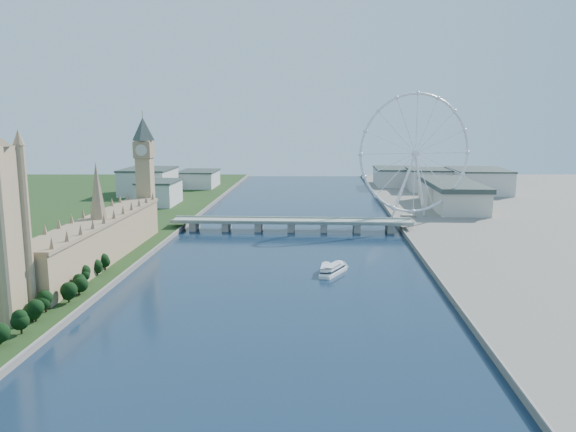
{
  "coord_description": "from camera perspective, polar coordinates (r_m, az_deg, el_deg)",
  "views": [
    {
      "loc": [
        25.22,
        -206.56,
        102.38
      ],
      "look_at": [
        2.02,
        210.0,
        29.34
      ],
      "focal_mm": 35.0,
      "sensor_mm": 36.0,
      "label": 1
    }
  ],
  "objects": [
    {
      "name": "city_skyline",
      "position": [
        771.51,
        4.22,
        3.55
      ],
      "size": [
        505.0,
        280.0,
        32.0
      ],
      "color": "beige",
      "rests_on": "ground"
    },
    {
      "name": "westminster_bridge",
      "position": [
        516.15,
        0.33,
        -0.76
      ],
      "size": [
        220.0,
        22.0,
        9.5
      ],
      "color": "gray",
      "rests_on": "ground"
    },
    {
      "name": "big_ben",
      "position": [
        509.47,
        -14.39,
        5.59
      ],
      "size": [
        20.02,
        20.02,
        110.0
      ],
      "color": "tan",
      "rests_on": "ground"
    },
    {
      "name": "county_hall",
      "position": [
        661.91,
        16.23,
        0.63
      ],
      "size": [
        54.0,
        144.0,
        35.0
      ],
      "primitive_type": null,
      "color": "beige",
      "rests_on": "ground"
    },
    {
      "name": "parliament_range",
      "position": [
        415.11,
        -18.56,
        -2.26
      ],
      "size": [
        24.0,
        200.0,
        70.0
      ],
      "color": "tan",
      "rests_on": "ground"
    },
    {
      "name": "ground",
      "position": [
        231.91,
        -3.53,
        -16.29
      ],
      "size": [
        2000.0,
        2000.0,
        0.0
      ],
      "primitive_type": "plane",
      "color": "#1A2F4A",
      "rests_on": "ground"
    },
    {
      "name": "london_eye",
      "position": [
        570.64,
        12.82,
        6.18
      ],
      "size": [
        113.6,
        39.12,
        124.3
      ],
      "color": "silver",
      "rests_on": "ground"
    },
    {
      "name": "tour_boat_near",
      "position": [
        375.61,
        3.82,
        -5.91
      ],
      "size": [
        9.55,
        29.11,
        6.31
      ],
      "primitive_type": null,
      "rotation": [
        0.0,
        0.0,
        -0.08
      ],
      "color": "silver",
      "rests_on": "ground"
    },
    {
      "name": "tour_boat_far",
      "position": [
        376.29,
        4.65,
        -5.89
      ],
      "size": [
        21.21,
        31.94,
        7.0
      ],
      "primitive_type": null,
      "rotation": [
        0.0,
        0.0,
        -0.46
      ],
      "color": "white",
      "rests_on": "ground"
    },
    {
      "name": "tree_row",
      "position": [
        312.94,
        -23.47,
        -8.4
      ],
      "size": [
        7.88,
        183.88,
        18.68
      ],
      "color": "black",
      "rests_on": "ground"
    }
  ]
}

